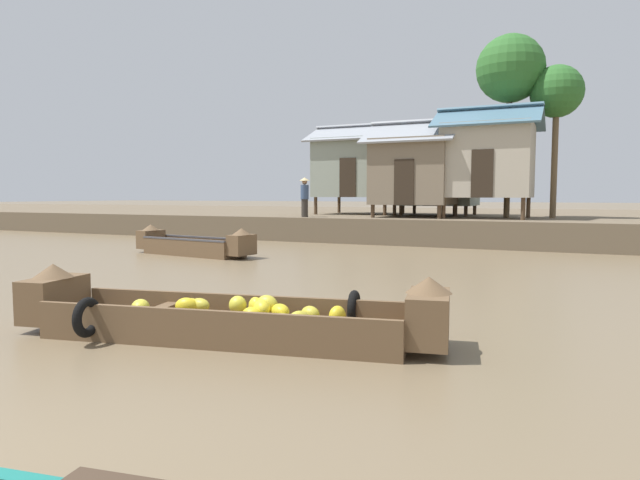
{
  "coord_description": "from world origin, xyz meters",
  "views": [
    {
      "loc": [
        4.16,
        -0.98,
        1.91
      ],
      "look_at": [
        -0.03,
        8.01,
        1.11
      ],
      "focal_mm": 31.15,
      "sensor_mm": 36.0,
      "label": 1
    }
  ],
  "objects_px": {
    "stilt_house_left": "(360,167)",
    "stilt_house_mid_left": "(416,171)",
    "cargo_boat_upstream": "(193,245)",
    "vendor_person": "(305,195)",
    "stilt_house_mid_right": "(439,175)",
    "banana_boat": "(227,316)",
    "palm_tree_near": "(557,93)",
    "stilt_house_right": "(488,159)",
    "palm_tree_mid": "(510,70)"
  },
  "relations": [
    {
      "from": "stilt_house_mid_right",
      "to": "vendor_person",
      "type": "bearing_deg",
      "value": -134.25
    },
    {
      "from": "stilt_house_mid_right",
      "to": "vendor_person",
      "type": "xyz_separation_m",
      "value": [
        -4.57,
        -4.69,
        -0.91
      ]
    },
    {
      "from": "banana_boat",
      "to": "stilt_house_left",
      "type": "xyz_separation_m",
      "value": [
        -5.47,
        19.36,
        2.99
      ]
    },
    {
      "from": "palm_tree_mid",
      "to": "cargo_boat_upstream",
      "type": "bearing_deg",
      "value": -131.01
    },
    {
      "from": "cargo_boat_upstream",
      "to": "stilt_house_mid_right",
      "type": "bearing_deg",
      "value": 64.97
    },
    {
      "from": "banana_boat",
      "to": "cargo_boat_upstream",
      "type": "xyz_separation_m",
      "value": [
        -6.92,
        8.23,
        0.03
      ]
    },
    {
      "from": "stilt_house_mid_left",
      "to": "stilt_house_right",
      "type": "bearing_deg",
      "value": -2.74
    },
    {
      "from": "cargo_boat_upstream",
      "to": "palm_tree_near",
      "type": "relative_size",
      "value": 0.77
    },
    {
      "from": "cargo_boat_upstream",
      "to": "vendor_person",
      "type": "xyz_separation_m",
      "value": [
        0.69,
        6.59,
        1.6
      ]
    },
    {
      "from": "stilt_house_left",
      "to": "palm_tree_mid",
      "type": "relative_size",
      "value": 0.62
    },
    {
      "from": "stilt_house_right",
      "to": "banana_boat",
      "type": "bearing_deg",
      "value": -93.07
    },
    {
      "from": "palm_tree_near",
      "to": "stilt_house_mid_left",
      "type": "bearing_deg",
      "value": -167.83
    },
    {
      "from": "stilt_house_mid_right",
      "to": "banana_boat",
      "type": "bearing_deg",
      "value": -85.15
    },
    {
      "from": "banana_boat",
      "to": "palm_tree_mid",
      "type": "distance_m",
      "value": 19.2
    },
    {
      "from": "palm_tree_near",
      "to": "cargo_boat_upstream",
      "type": "bearing_deg",
      "value": -136.01
    },
    {
      "from": "banana_boat",
      "to": "stilt_house_mid_right",
      "type": "height_order",
      "value": "stilt_house_mid_right"
    },
    {
      "from": "banana_boat",
      "to": "vendor_person",
      "type": "bearing_deg",
      "value": 112.81
    },
    {
      "from": "stilt_house_mid_right",
      "to": "palm_tree_near",
      "type": "xyz_separation_m",
      "value": [
        4.94,
        -1.43,
        3.09
      ]
    },
    {
      "from": "stilt_house_mid_right",
      "to": "stilt_house_right",
      "type": "height_order",
      "value": "stilt_house_right"
    },
    {
      "from": "stilt_house_mid_left",
      "to": "palm_tree_near",
      "type": "xyz_separation_m",
      "value": [
        5.35,
        1.15,
        2.98
      ]
    },
    {
      "from": "palm_tree_mid",
      "to": "stilt_house_left",
      "type": "bearing_deg",
      "value": 168.51
    },
    {
      "from": "stilt_house_left",
      "to": "stilt_house_mid_left",
      "type": "relative_size",
      "value": 1.13
    },
    {
      "from": "stilt_house_left",
      "to": "stilt_house_right",
      "type": "bearing_deg",
      "value": -22.03
    },
    {
      "from": "banana_boat",
      "to": "stilt_house_mid_left",
      "type": "bearing_deg",
      "value": 96.95
    },
    {
      "from": "stilt_house_left",
      "to": "vendor_person",
      "type": "bearing_deg",
      "value": -99.53
    },
    {
      "from": "banana_boat",
      "to": "palm_tree_near",
      "type": "height_order",
      "value": "palm_tree_near"
    },
    {
      "from": "banana_boat",
      "to": "stilt_house_left",
      "type": "relative_size",
      "value": 1.29
    },
    {
      "from": "banana_boat",
      "to": "cargo_boat_upstream",
      "type": "distance_m",
      "value": 10.75
    },
    {
      "from": "cargo_boat_upstream",
      "to": "stilt_house_mid_right",
      "type": "height_order",
      "value": "stilt_house_mid_right"
    },
    {
      "from": "stilt_house_mid_left",
      "to": "vendor_person",
      "type": "height_order",
      "value": "stilt_house_mid_left"
    },
    {
      "from": "stilt_house_left",
      "to": "stilt_house_mid_left",
      "type": "xyz_separation_m",
      "value": [
        3.4,
        -2.43,
        -0.34
      ]
    },
    {
      "from": "banana_boat",
      "to": "vendor_person",
      "type": "relative_size",
      "value": 3.55
    },
    {
      "from": "banana_boat",
      "to": "stilt_house_right",
      "type": "bearing_deg",
      "value": 86.93
    },
    {
      "from": "stilt_house_left",
      "to": "cargo_boat_upstream",
      "type": "bearing_deg",
      "value": -97.46
    },
    {
      "from": "stilt_house_left",
      "to": "palm_tree_mid",
      "type": "xyz_separation_m",
      "value": [
        6.99,
        -1.42,
        3.69
      ]
    },
    {
      "from": "banana_boat",
      "to": "stilt_house_mid_right",
      "type": "bearing_deg",
      "value": 94.85
    },
    {
      "from": "stilt_house_right",
      "to": "palm_tree_near",
      "type": "height_order",
      "value": "palm_tree_near"
    },
    {
      "from": "stilt_house_mid_left",
      "to": "stilt_house_right",
      "type": "height_order",
      "value": "stilt_house_right"
    },
    {
      "from": "stilt_house_right",
      "to": "vendor_person",
      "type": "height_order",
      "value": "stilt_house_right"
    },
    {
      "from": "cargo_boat_upstream",
      "to": "stilt_house_mid_left",
      "type": "height_order",
      "value": "stilt_house_mid_left"
    },
    {
      "from": "stilt_house_mid_right",
      "to": "stilt_house_right",
      "type": "bearing_deg",
      "value": -46.78
    },
    {
      "from": "stilt_house_mid_left",
      "to": "palm_tree_mid",
      "type": "relative_size",
      "value": 0.55
    },
    {
      "from": "stilt_house_mid_right",
      "to": "vendor_person",
      "type": "distance_m",
      "value": 6.62
    },
    {
      "from": "stilt_house_left",
      "to": "stilt_house_mid_right",
      "type": "distance_m",
      "value": 3.84
    },
    {
      "from": "banana_boat",
      "to": "palm_tree_near",
      "type": "xyz_separation_m",
      "value": [
        3.28,
        18.08,
        5.62
      ]
    },
    {
      "from": "stilt_house_right",
      "to": "palm_tree_near",
      "type": "bearing_deg",
      "value": 28.52
    },
    {
      "from": "cargo_boat_upstream",
      "to": "palm_tree_mid",
      "type": "xyz_separation_m",
      "value": [
        8.45,
        9.71,
        6.64
      ]
    },
    {
      "from": "stilt_house_mid_right",
      "to": "palm_tree_mid",
      "type": "relative_size",
      "value": 0.54
    },
    {
      "from": "stilt_house_right",
      "to": "palm_tree_near",
      "type": "xyz_separation_m",
      "value": [
        2.38,
        1.29,
        2.59
      ]
    },
    {
      "from": "vendor_person",
      "to": "palm_tree_mid",
      "type": "bearing_deg",
      "value": 21.97
    }
  ]
}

